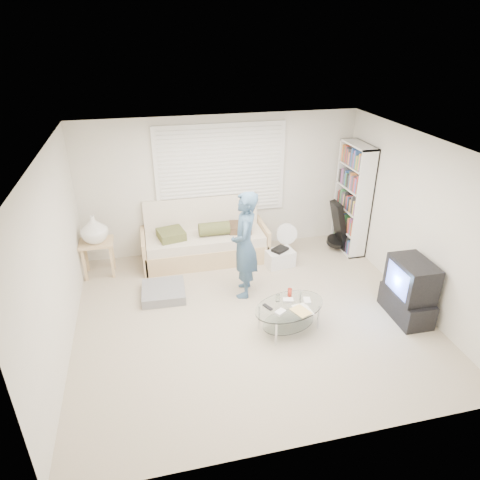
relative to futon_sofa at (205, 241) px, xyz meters
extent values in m
plane|color=tan|center=(0.39, -1.88, -0.36)|extent=(5.00, 5.00, 0.00)
cube|color=silver|center=(0.39, 0.37, 0.89)|extent=(5.00, 0.02, 2.50)
cube|color=silver|center=(0.39, -4.13, 0.89)|extent=(5.00, 0.02, 2.50)
cube|color=silver|center=(-2.11, -1.88, 0.89)|extent=(0.02, 4.50, 2.50)
cube|color=silver|center=(2.89, -1.88, 0.89)|extent=(0.02, 4.50, 2.50)
cube|color=white|center=(0.39, -1.88, 2.14)|extent=(5.00, 4.50, 0.02)
cube|color=white|center=(0.39, 0.34, 1.19)|extent=(2.32, 0.06, 1.62)
cube|color=black|center=(0.39, 0.33, 1.19)|extent=(2.20, 0.01, 1.50)
cube|color=silver|center=(0.39, 0.30, 1.19)|extent=(2.16, 0.04, 1.50)
cube|color=silver|center=(0.39, 0.32, 1.19)|extent=(2.32, 0.08, 1.62)
cube|color=tan|center=(0.00, -0.05, -0.18)|extent=(2.15, 0.86, 0.34)
cube|color=beige|center=(0.00, -0.07, 0.07)|extent=(2.06, 0.80, 0.17)
cube|color=beige|center=(0.00, 0.30, 0.40)|extent=(2.06, 0.24, 0.66)
cube|color=tan|center=(-1.08, -0.05, -0.05)|extent=(0.06, 0.86, 0.60)
cube|color=tan|center=(1.07, -0.05, -0.05)|extent=(0.06, 0.86, 0.60)
cube|color=#49592A|center=(-0.59, -0.10, 0.24)|extent=(0.51, 0.51, 0.15)
cylinder|color=#49592A|center=(0.16, -0.13, 0.28)|extent=(0.54, 0.24, 0.24)
cube|color=#453222|center=(0.64, -0.07, 0.23)|extent=(0.45, 0.45, 0.13)
cube|color=slate|center=(-0.83, -1.07, -0.28)|extent=(0.69, 0.69, 0.15)
cube|color=tan|center=(-1.83, -0.15, 0.25)|extent=(0.55, 0.44, 0.04)
cube|color=tan|center=(-2.05, -0.32, -0.06)|extent=(0.04, 0.04, 0.59)
cube|color=tan|center=(-1.61, -0.32, -0.06)|extent=(0.04, 0.04, 0.59)
cube|color=tan|center=(-2.05, 0.01, -0.06)|extent=(0.04, 0.04, 0.59)
cube|color=tan|center=(-1.61, 0.01, -0.06)|extent=(0.04, 0.04, 0.59)
imported|color=white|center=(-1.83, -0.15, 0.50)|extent=(0.44, 0.44, 0.46)
cube|color=white|center=(2.72, -0.22, 0.65)|extent=(0.32, 0.85, 2.01)
cube|color=black|center=(2.50, -0.24, 0.14)|extent=(0.34, 0.34, 0.95)
cylinder|color=black|center=(2.46, -0.24, -0.17)|extent=(0.34, 0.36, 0.17)
cylinder|color=white|center=(1.46, -0.23, -0.34)|extent=(0.26, 0.26, 0.03)
cylinder|color=white|center=(1.46, -0.23, -0.17)|extent=(0.04, 0.04, 0.33)
cylinder|color=white|center=(1.46, -0.23, 0.10)|extent=(0.39, 0.15, 0.39)
cylinder|color=white|center=(1.46, -0.23, 0.10)|extent=(0.10, 0.07, 0.10)
cube|color=white|center=(1.25, -0.56, -0.21)|extent=(0.53, 0.41, 0.29)
cube|color=black|center=(1.25, -0.56, -0.04)|extent=(0.33, 0.31, 0.05)
cube|color=black|center=(2.59, -2.40, -0.17)|extent=(0.46, 0.84, 0.37)
cube|color=black|center=(2.59, -2.40, 0.28)|extent=(0.47, 0.70, 0.54)
cube|color=#586CDA|center=(2.37, -2.39, 0.28)|extent=(0.03, 0.53, 0.41)
ellipsoid|color=silver|center=(0.82, -2.30, 0.02)|extent=(1.20, 0.95, 0.02)
ellipsoid|color=silver|center=(0.82, -2.30, -0.24)|extent=(0.91, 0.73, 0.01)
cylinder|color=silver|center=(0.54, -2.60, -0.18)|extent=(0.03, 0.03, 0.36)
cylinder|color=silver|center=(1.23, -2.39, -0.18)|extent=(0.03, 0.03, 0.36)
cylinder|color=silver|center=(0.41, -2.21, -0.18)|extent=(0.03, 0.03, 0.36)
cylinder|color=silver|center=(1.10, -1.99, -0.18)|extent=(0.03, 0.03, 0.36)
cube|color=white|center=(0.64, -2.43, 0.05)|extent=(0.17, 0.16, 0.04)
cube|color=white|center=(0.83, -2.19, 0.05)|extent=(0.16, 0.12, 0.04)
cube|color=white|center=(1.09, -2.26, 0.05)|extent=(0.12, 0.16, 0.04)
cylinder|color=silver|center=(0.69, -2.16, 0.09)|extent=(0.06, 0.06, 0.11)
cylinder|color=#E2412E|center=(0.90, -2.07, 0.09)|extent=(0.06, 0.06, 0.12)
cube|color=black|center=(0.51, -2.27, 0.05)|extent=(0.11, 0.17, 0.02)
cube|color=white|center=(0.96, -2.43, 0.04)|extent=(0.24, 0.30, 0.01)
cube|color=#E2BE68|center=(0.92, -2.46, 0.05)|extent=(0.27, 0.31, 0.01)
imported|color=#335370|center=(0.43, -1.27, 0.50)|extent=(0.56, 0.71, 1.70)
camera|label=1|loc=(-0.94, -6.84, 3.47)|focal=32.00mm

